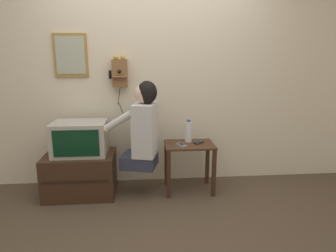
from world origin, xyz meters
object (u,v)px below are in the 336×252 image
Objects in this scene: framed_picture at (71,55)px; cell_phone_held at (181,145)px; television at (80,138)px; water_bottle at (188,132)px; person at (143,127)px; wall_phone_antique at (120,73)px; cell_phone_spare at (199,142)px.

framed_picture is 1.57m from cell_phone_held.
television is 1.19m from water_bottle.
television is at bearing -71.39° from framed_picture.
wall_phone_antique is (-0.25, 0.34, 0.55)m from person.
cell_phone_spare is at bearing -31.90° from water_bottle.
person is 0.55m from water_bottle.
television is 1.30m from cell_phone_spare.
person reaches higher than water_bottle.
cell_phone_spare is 0.17m from water_bottle.
cell_phone_spare is at bearing -8.27° from cell_phone_held.
person is at bearing -54.50° from wall_phone_antique.
water_bottle reaches higher than cell_phone_held.
framed_picture reaches higher than television.
cell_phone_held is 0.20m from water_bottle.
person is at bearing -163.45° from water_bottle.
wall_phone_antique is 1.02m from water_bottle.
framed_picture is (-0.10, 0.31, 0.87)m from television.
water_bottle is at bearing 3.48° from television.
television is at bearing 150.07° from cell_phone_held.
person reaches higher than cell_phone_held.
cell_phone_held is (1.20, -0.37, -0.95)m from framed_picture.
water_bottle is (0.51, 0.15, -0.10)m from person.
cell_phone_held is (0.42, 0.02, -0.21)m from person.
framed_picture is 1.89× the size of water_bottle.
cell_phone_held is at bearing -73.49° from person.
water_bottle is at bearing -14.13° from wall_phone_antique.
person is 0.69m from wall_phone_antique.
cell_phone_held is at bearing -115.16° from cell_phone_spare.
water_bottle reaches higher than cell_phone_spare.
wall_phone_antique is at bearing 165.87° from water_bottle.
wall_phone_antique reaches higher than person.
television is 1.10m from cell_phone_held.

